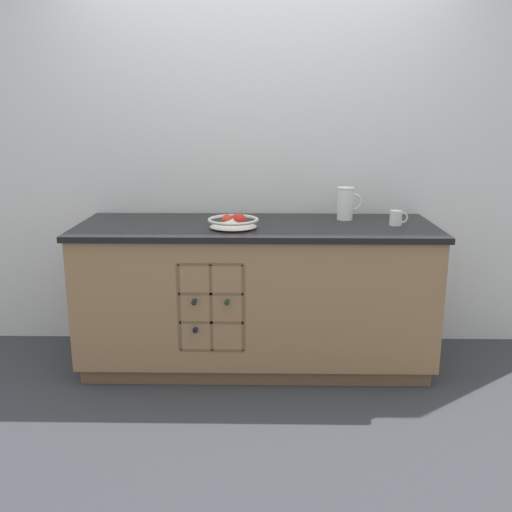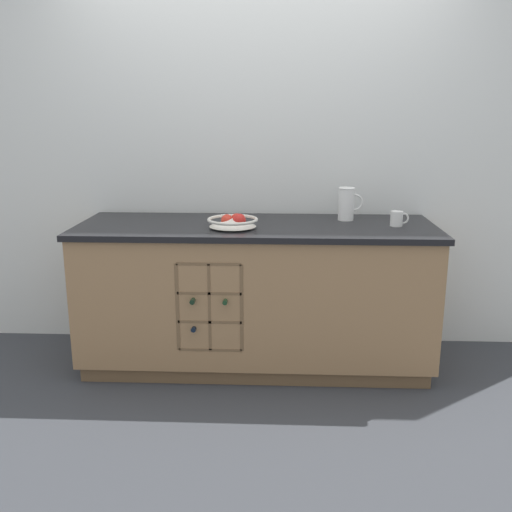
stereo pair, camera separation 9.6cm
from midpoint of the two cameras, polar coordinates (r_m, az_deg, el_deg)
The scene contains 6 objects.
ground_plane at distance 3.72m, azimuth -0.75°, elevation -10.50°, with size 14.00×14.00×0.00m, color #383A3F.
back_wall at distance 3.81m, azimuth -0.61°, elevation 10.02°, with size 4.51×0.06×2.55m, color silver.
kitchen_island at distance 3.55m, azimuth -0.80°, elevation -3.84°, with size 2.15×0.78×0.90m.
fruit_bowl at distance 3.33m, azimuth -3.08°, elevation 3.48°, with size 0.30×0.30×0.09m.
white_pitcher at distance 3.61m, azimuth 8.21°, elevation 5.29°, with size 0.16×0.10×0.20m.
ceramic_mug at distance 3.50m, azimuth 13.11°, elevation 3.74°, with size 0.11×0.07×0.09m.
Camera 1 is at (0.06, -3.37, 1.56)m, focal length 40.00 mm.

